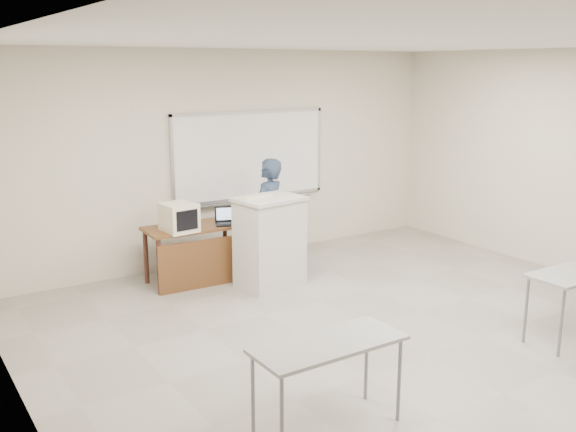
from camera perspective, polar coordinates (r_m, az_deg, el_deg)
floor at (r=6.56m, az=12.37°, el=-12.10°), size 7.00×8.00×0.01m
whiteboard at (r=9.37m, az=-3.36°, el=5.29°), size 2.48×0.10×1.31m
student_desks at (r=5.52m, az=22.86°, el=-10.16°), size 4.40×2.20×0.73m
instructor_desk at (r=8.33m, az=-8.06°, el=-2.62°), size 1.25×0.62×0.75m
podium at (r=8.17m, az=-1.63°, el=-2.29°), size 0.82×0.60×1.16m
crt_monitor at (r=8.12m, az=-9.70°, el=-0.11°), size 0.38×0.43×0.36m
laptop at (r=8.41m, az=-5.61°, el=-0.35°), size 0.29×0.27×0.22m
mouse at (r=8.43m, az=-4.47°, el=-0.55°), size 0.10×0.07×0.04m
keyboard at (r=8.03m, az=-2.87°, el=1.75°), size 0.49×0.27×0.03m
presenter at (r=8.66m, az=-1.76°, el=-0.01°), size 0.68×0.60×1.57m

